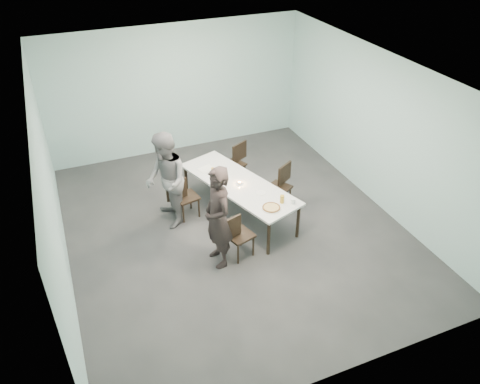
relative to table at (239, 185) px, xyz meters
name	(u,v)px	position (x,y,z in m)	size (l,w,h in m)	color
ground	(233,227)	(-0.24, -0.32, -0.69)	(7.00, 7.00, 0.00)	#333335
room_shell	(232,131)	(-0.24, -0.32, 1.33)	(6.02, 7.02, 3.01)	#A5CFCF
table	(239,185)	(0.00, 0.00, 0.00)	(1.68, 2.75, 0.75)	white
chair_near_left	(236,234)	(-0.51, -1.11, -0.19)	(0.65, 0.52, 0.87)	black
chair_far_left	(182,195)	(-1.01, 0.36, -0.19)	(0.64, 0.49, 0.87)	black
chair_near_right	(281,183)	(0.93, 0.04, -0.19)	(0.64, 0.58, 0.87)	black
chair_far_right	(236,160)	(0.44, 1.22, -0.19)	(0.65, 0.56, 0.87)	black
diner_near	(218,218)	(-0.82, -1.11, 0.23)	(0.67, 0.44, 1.84)	black
diner_far	(166,181)	(-1.31, 0.31, 0.24)	(0.90, 0.70, 1.86)	slate
pizza	(271,208)	(0.21, -0.99, 0.08)	(0.34, 0.34, 0.04)	white
side_plate	(261,193)	(0.25, -0.48, 0.06)	(0.18, 0.18, 0.01)	white
beer_glass	(282,199)	(0.46, -0.90, 0.13)	(0.08, 0.08, 0.15)	gold
water_tumbler	(293,201)	(0.63, -0.99, 0.10)	(0.08, 0.08, 0.09)	silver
tealight	(239,183)	(-0.01, -0.05, 0.08)	(0.06, 0.06, 0.05)	silver
amber_tumbler	(213,170)	(-0.31, 0.58, 0.10)	(0.07, 0.07, 0.08)	gold
menu	(206,169)	(-0.40, 0.73, 0.06)	(0.30, 0.22, 0.01)	silver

